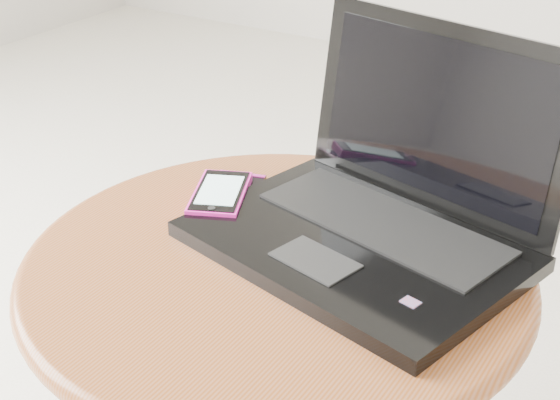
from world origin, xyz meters
The scene contains 4 objects.
table centered at (0.03, -0.03, 0.35)m, with size 0.56×0.56×0.44m.
laptop centered at (0.11, 0.06, 0.49)m, with size 0.40×0.35×0.23m.
phone_black centered at (-0.09, 0.05, 0.45)m, with size 0.09×0.13×0.01m.
phone_pink centered at (-0.09, 0.03, 0.46)m, with size 0.10×0.13×0.01m.
Camera 1 is at (0.43, -0.67, 0.91)m, focal length 52.63 mm.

